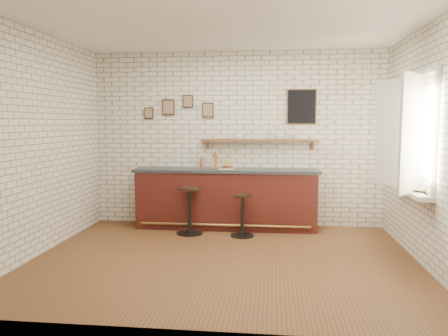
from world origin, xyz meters
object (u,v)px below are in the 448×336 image
(bitters_bottle_brown, at_px, (202,163))
(condiment_bottle_yellow, at_px, (227,163))
(sandwich_plate, at_px, (226,169))
(bar_stool_right, at_px, (242,214))
(bar_stool_left, at_px, (189,209))
(bar_counter, at_px, (226,198))
(shelf_cup_c, at_px, (280,137))
(shelf_cup_a, at_px, (239,137))
(bitters_bottle_amber, at_px, (215,161))
(book_upper, at_px, (413,189))
(book_lower, at_px, (413,190))
(shelf_cup_b, at_px, (262,137))
(bitters_bottle_white, at_px, (213,162))
(ciabatta_sandwich, at_px, (227,166))
(shelf_cup_d, at_px, (296,137))

(bitters_bottle_brown, xyz_separation_m, condiment_bottle_yellow, (0.44, -0.00, -0.00))
(sandwich_plate, relative_size, bar_stool_right, 0.42)
(sandwich_plate, distance_m, bar_stool_left, 0.93)
(bar_counter, distance_m, shelf_cup_c, 1.39)
(bitters_bottle_brown, height_order, condiment_bottle_yellow, bitters_bottle_brown)
(sandwich_plate, height_order, bitters_bottle_brown, bitters_bottle_brown)
(sandwich_plate, bearing_deg, shelf_cup_a, 51.72)
(shelf_cup_c, bearing_deg, bitters_bottle_amber, 92.78)
(bitters_bottle_amber, bearing_deg, bar_counter, -40.03)
(bar_counter, bearing_deg, bar_stool_left, -139.57)
(bar_counter, distance_m, bar_stool_right, 0.62)
(bitters_bottle_amber, distance_m, book_upper, 3.28)
(bar_counter, distance_m, sandwich_plate, 0.51)
(book_lower, bearing_deg, bitters_bottle_brown, 130.28)
(condiment_bottle_yellow, height_order, shelf_cup_b, shelf_cup_b)
(bar_counter, bearing_deg, bitters_bottle_brown, 158.16)
(shelf_cup_c, height_order, book_upper, shelf_cup_c)
(bitters_bottle_white, xyz_separation_m, shelf_cup_c, (1.14, 0.02, 0.45))
(book_lower, bearing_deg, condiment_bottle_yellow, 126.07)
(ciabatta_sandwich, bearing_deg, bar_stool_right, -59.00)
(bitters_bottle_brown, distance_m, bar_stool_right, 1.27)
(bitters_bottle_amber, height_order, book_upper, bitters_bottle_amber)
(shelf_cup_a, xyz_separation_m, shelf_cup_c, (0.70, 0.00, 0.00))
(bitters_bottle_amber, height_order, shelf_cup_b, shelf_cup_b)
(ciabatta_sandwich, distance_m, shelf_cup_c, 1.04)
(bitters_bottle_brown, xyz_separation_m, book_upper, (2.98, -1.79, -0.13))
(bitters_bottle_white, xyz_separation_m, shelf_cup_d, (1.40, 0.02, 0.44))
(ciabatta_sandwich, relative_size, bar_stool_right, 0.30)
(sandwich_plate, bearing_deg, shelf_cup_c, 14.75)
(bar_stool_left, bearing_deg, shelf_cup_c, 24.80)
(bitters_bottle_brown, height_order, book_lower, bitters_bottle_brown)
(book_upper, bearing_deg, shelf_cup_c, 163.27)
(book_lower, distance_m, book_upper, 0.02)
(sandwich_plate, height_order, book_upper, sandwich_plate)
(ciabatta_sandwich, relative_size, book_lower, 0.84)
(ciabatta_sandwich, height_order, bar_stool_left, ciabatta_sandwich)
(sandwich_plate, distance_m, bar_stool_right, 0.87)
(bar_counter, bearing_deg, shelf_cup_b, 18.61)
(bar_stool_left, distance_m, shelf_cup_b, 1.75)
(shelf_cup_d, bearing_deg, ciabatta_sandwich, 179.60)
(bitters_bottle_brown, height_order, bitters_bottle_amber, bitters_bottle_amber)
(ciabatta_sandwich, height_order, bitters_bottle_white, bitters_bottle_white)
(shelf_cup_a, distance_m, shelf_cup_b, 0.41)
(shelf_cup_b, bearing_deg, ciabatta_sandwich, 142.51)
(bitters_bottle_brown, bearing_deg, bitters_bottle_white, -0.00)
(bar_counter, height_order, shelf_cup_b, shelf_cup_b)
(bitters_bottle_amber, bearing_deg, condiment_bottle_yellow, -0.00)
(bar_counter, xyz_separation_m, bar_stool_left, (-0.54, -0.46, -0.10))
(sandwich_plate, bearing_deg, shelf_cup_d, 11.51)
(shelf_cup_a, xyz_separation_m, shelf_cup_b, (0.41, 0.00, 0.00))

